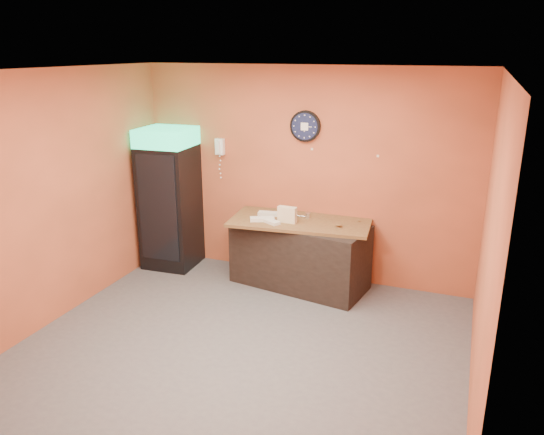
% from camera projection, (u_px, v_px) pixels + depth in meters
% --- Properties ---
extents(floor, '(4.50, 4.50, 0.00)m').
position_uv_depth(floor, '(244.00, 344.00, 5.62)').
color(floor, '#47474C').
rests_on(floor, ground).
extents(back_wall, '(4.50, 0.02, 2.80)m').
position_uv_depth(back_wall, '(304.00, 175.00, 6.97)').
color(back_wall, '#C35B37').
rests_on(back_wall, floor).
extents(left_wall, '(0.02, 4.00, 2.80)m').
position_uv_depth(left_wall, '(60.00, 196.00, 5.96)').
color(left_wall, '#C35B37').
rests_on(left_wall, floor).
extents(right_wall, '(0.02, 4.00, 2.80)m').
position_uv_depth(right_wall, '(488.00, 248.00, 4.42)').
color(right_wall, '#C35B37').
rests_on(right_wall, floor).
extents(ceiling, '(4.50, 4.00, 0.02)m').
position_uv_depth(ceiling, '(239.00, 70.00, 4.76)').
color(ceiling, white).
rests_on(ceiling, back_wall).
extents(beverage_cooler, '(0.72, 0.74, 1.97)m').
position_uv_depth(beverage_cooler, '(168.00, 201.00, 7.39)').
color(beverage_cooler, black).
rests_on(beverage_cooler, floor).
extents(prep_counter, '(1.82, 1.04, 0.86)m').
position_uv_depth(prep_counter, '(300.00, 254.00, 6.90)').
color(prep_counter, black).
rests_on(prep_counter, floor).
extents(wall_clock, '(0.40, 0.06, 0.40)m').
position_uv_depth(wall_clock, '(305.00, 126.00, 6.74)').
color(wall_clock, black).
rests_on(wall_clock, back_wall).
extents(wall_phone, '(0.12, 0.11, 0.22)m').
position_uv_depth(wall_phone, '(220.00, 147.00, 7.24)').
color(wall_phone, white).
rests_on(wall_phone, back_wall).
extents(butcher_paper, '(1.84, 1.01, 0.04)m').
position_uv_depth(butcher_paper, '(300.00, 222.00, 6.76)').
color(butcher_paper, brown).
rests_on(butcher_paper, prep_counter).
extents(sub_roll_stack, '(0.24, 0.10, 0.20)m').
position_uv_depth(sub_roll_stack, '(287.00, 215.00, 6.64)').
color(sub_roll_stack, beige).
rests_on(sub_roll_stack, butcher_paper).
extents(wrapped_sandwich_left, '(0.33, 0.24, 0.04)m').
position_uv_depth(wrapped_sandwich_left, '(262.00, 219.00, 6.73)').
color(wrapped_sandwich_left, silver).
rests_on(wrapped_sandwich_left, butcher_paper).
extents(wrapped_sandwich_mid, '(0.28, 0.22, 0.04)m').
position_uv_depth(wrapped_sandwich_mid, '(271.00, 221.00, 6.64)').
color(wrapped_sandwich_mid, silver).
rests_on(wrapped_sandwich_mid, butcher_paper).
extents(wrapped_sandwich_right, '(0.30, 0.16, 0.04)m').
position_uv_depth(wrapped_sandwich_right, '(269.00, 214.00, 6.95)').
color(wrapped_sandwich_right, silver).
rests_on(wrapped_sandwich_right, butcher_paper).
extents(kitchen_tool, '(0.06, 0.06, 0.06)m').
position_uv_depth(kitchen_tool, '(308.00, 215.00, 6.84)').
color(kitchen_tool, silver).
rests_on(kitchen_tool, butcher_paper).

